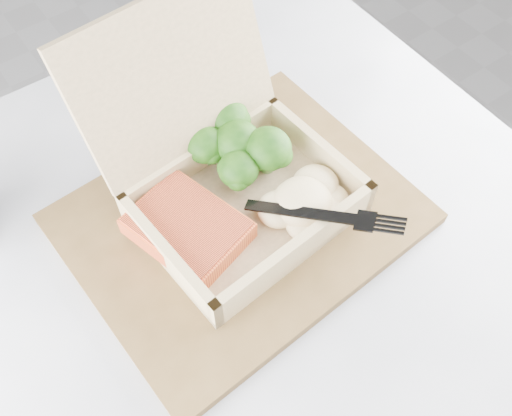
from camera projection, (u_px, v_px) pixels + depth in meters
cafe_table at (245, 330)px, 0.74m from camera, size 0.75×0.75×0.71m
serving_tray at (240, 219)px, 0.61m from camera, size 0.36×0.30×0.01m
takeout_container at (224, 165)px, 0.58m from camera, size 0.23×0.24×0.19m
salmon_fillet at (188, 228)px, 0.57m from camera, size 0.11×0.13×0.02m
broccoli_pile at (237, 148)px, 0.62m from camera, size 0.12×0.12×0.04m
mashed_potatoes at (303, 202)px, 0.58m from camera, size 0.10×0.09×0.03m
plastic_fork at (279, 206)px, 0.57m from camera, size 0.11×0.14×0.03m
receipt at (182, 102)px, 0.72m from camera, size 0.14×0.17×0.00m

